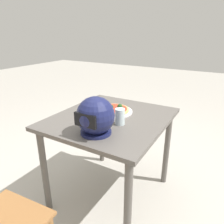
# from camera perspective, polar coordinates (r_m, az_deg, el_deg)

# --- Properties ---
(ground_plane) EXTENTS (14.00, 14.00, 0.00)m
(ground_plane) POSITION_cam_1_polar(r_m,az_deg,el_deg) (2.04, -0.25, -21.10)
(ground_plane) COLOR #B2ADA3
(dining_table) EXTENTS (0.83, 0.93, 0.75)m
(dining_table) POSITION_cam_1_polar(r_m,az_deg,el_deg) (1.68, -0.28, -4.56)
(dining_table) COLOR #5B5651
(dining_table) RESTS_ON ground
(pizza_plate) EXTENTS (0.32, 0.32, 0.01)m
(pizza_plate) POSITION_cam_1_polar(r_m,az_deg,el_deg) (1.73, 0.28, 0.18)
(pizza_plate) COLOR white
(pizza_plate) RESTS_ON dining_table
(pizza) EXTENTS (0.26, 0.26, 0.06)m
(pizza) POSITION_cam_1_polar(r_m,az_deg,el_deg) (1.72, 0.39, 0.77)
(pizza) COLOR tan
(pizza) RESTS_ON pizza_plate
(motorcycle_helmet) EXTENTS (0.25, 0.25, 0.25)m
(motorcycle_helmet) POSITION_cam_1_polar(r_m,az_deg,el_deg) (1.34, -4.50, -1.22)
(motorcycle_helmet) COLOR #191E4C
(motorcycle_helmet) RESTS_ON dining_table
(drinking_glass) EXTENTS (0.07, 0.07, 0.12)m
(drinking_glass) POSITION_cam_1_polar(r_m,az_deg,el_deg) (1.49, 2.15, -1.25)
(drinking_glass) COLOR silver
(drinking_glass) RESTS_ON dining_table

